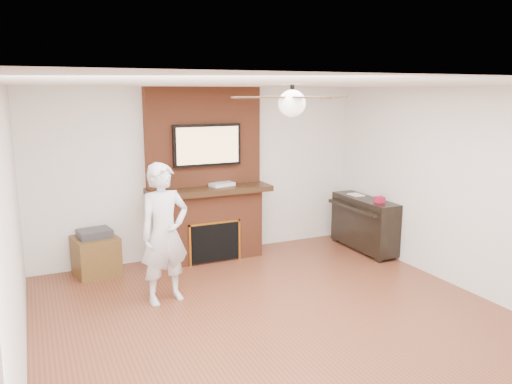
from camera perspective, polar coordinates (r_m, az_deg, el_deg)
name	(u,v)px	position (r m, az deg, el deg)	size (l,w,h in m)	color
room_shell	(290,212)	(4.98, 3.96, -2.34)	(5.36, 5.86, 2.86)	brown
fireplace	(207,192)	(7.32, -5.60, 0.05)	(1.78, 0.64, 2.50)	brown
tv	(207,145)	(7.18, -5.59, 5.35)	(1.00, 0.08, 0.60)	black
ceiling_fan	(292,102)	(4.84, 4.14, 10.19)	(1.21, 1.21, 0.31)	black
person	(165,234)	(5.87, -10.41, -4.70)	(0.60, 0.40, 1.65)	silver
side_table	(96,254)	(7.10, -17.83, -6.73)	(0.63, 0.63, 0.63)	#523717
piano	(364,223)	(7.90, 12.23, -3.43)	(0.47, 1.27, 0.92)	black
cable_box	(222,184)	(7.28, -3.91, 0.88)	(0.35, 0.20, 0.05)	silver
candle_orange	(210,259)	(7.32, -5.29, -7.62)	(0.07, 0.07, 0.10)	orange
candle_green	(206,259)	(7.34, -5.69, -7.58)	(0.07, 0.07, 0.10)	#3C7D32
candle_cream	(215,258)	(7.38, -4.68, -7.48)	(0.07, 0.07, 0.09)	#FAE5C7
candle_blue	(230,254)	(7.52, -2.98, -7.13)	(0.06, 0.06, 0.09)	#34419E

